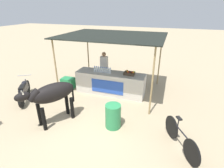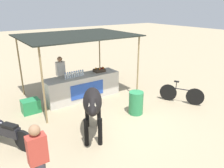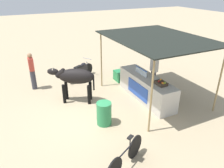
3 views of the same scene
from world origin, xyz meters
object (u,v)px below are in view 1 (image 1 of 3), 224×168
(cooler_box, at_px, (68,83))
(bicycle_leaning, at_px, (180,138))
(cow, at_px, (52,94))
(vendor_behind_counter, at_px, (104,69))
(water_barrel, at_px, (113,116))
(motorcycle_parked, at_px, (24,90))
(fruit_crate, at_px, (130,73))
(stall_counter, at_px, (110,83))

(cooler_box, height_order, bicycle_leaning, bicycle_leaning)
(cooler_box, height_order, cow, cow)
(vendor_behind_counter, bearing_deg, water_barrel, -64.03)
(cooler_box, bearing_deg, water_barrel, -35.77)
(motorcycle_parked, bearing_deg, cow, -23.31)
(fruit_crate, bearing_deg, cooler_box, -177.14)
(cooler_box, xyz_separation_m, motorcycle_parked, (-1.07, -1.60, 0.19))
(cow, relative_size, bicycle_leaning, 1.20)
(water_barrel, height_order, motorcycle_parked, motorcycle_parked)
(fruit_crate, bearing_deg, motorcycle_parked, -156.36)
(cooler_box, xyz_separation_m, cow, (1.06, -2.52, 0.79))
(motorcycle_parked, bearing_deg, water_barrel, -7.58)
(vendor_behind_counter, distance_m, motorcycle_parked, 3.59)
(vendor_behind_counter, bearing_deg, stall_counter, -52.55)
(cow, bearing_deg, cooler_box, 112.75)
(cooler_box, distance_m, cow, 2.85)
(water_barrel, height_order, cow, cow)
(vendor_behind_counter, xyz_separation_m, cow, (-0.46, -3.37, 0.18))
(bicycle_leaning, bearing_deg, motorcycle_parked, 172.08)
(stall_counter, height_order, cooler_box, stall_counter)
(water_barrel, bearing_deg, cooler_box, 144.23)
(fruit_crate, xyz_separation_m, vendor_behind_counter, (-1.41, 0.70, -0.18))
(stall_counter, relative_size, vendor_behind_counter, 1.82)
(fruit_crate, relative_size, bicycle_leaning, 0.30)
(cooler_box, bearing_deg, bicycle_leaning, -26.14)
(water_barrel, distance_m, bicycle_leaning, 2.04)
(cow, bearing_deg, fruit_crate, 55.03)
(stall_counter, relative_size, cooler_box, 5.00)
(vendor_behind_counter, height_order, cow, vendor_behind_counter)
(fruit_crate, height_order, vendor_behind_counter, vendor_behind_counter)
(vendor_behind_counter, bearing_deg, bicycle_leaning, -43.54)
(cow, bearing_deg, bicycle_leaning, 1.09)
(stall_counter, xyz_separation_m, vendor_behind_counter, (-0.58, 0.75, 0.37))
(stall_counter, xyz_separation_m, cow, (-1.04, -2.62, 0.55))
(motorcycle_parked, bearing_deg, fruit_crate, 23.64)
(vendor_behind_counter, xyz_separation_m, cooler_box, (-1.52, -0.85, -0.61))
(stall_counter, distance_m, cow, 2.87)
(water_barrel, bearing_deg, motorcycle_parked, 172.42)
(stall_counter, distance_m, vendor_behind_counter, 1.02)
(stall_counter, bearing_deg, vendor_behind_counter, 127.45)
(cooler_box, relative_size, bicycle_leaning, 0.41)
(stall_counter, relative_size, motorcycle_parked, 1.92)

